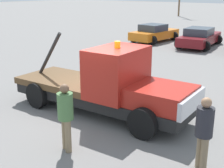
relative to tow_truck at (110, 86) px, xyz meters
The scene contains 7 objects.
ground_plane 1.02m from the tow_truck, behind, with size 160.00×160.00×0.00m, color slate.
tow_truck is the anchor object (origin of this frame).
person_near_truck 3.90m from the tow_truck, 19.85° to the right, with size 0.39×0.39×1.74m.
person_at_hood 2.62m from the tow_truck, 76.23° to the right, with size 0.39×0.39×1.76m.
parked_car_orange 14.90m from the tow_truck, 114.91° to the left, with size 2.58×4.42×1.34m.
parked_car_maroon 13.82m from the tow_truck, 101.06° to the left, with size 2.78×5.01×1.34m.
traffic_cone 4.71m from the tow_truck, 109.57° to the left, with size 0.40×0.40×0.55m.
Camera 1 is at (6.26, -7.44, 3.94)m, focal length 50.00 mm.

